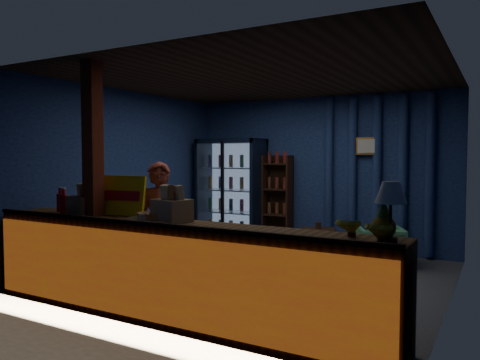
% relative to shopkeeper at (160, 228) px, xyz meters
% --- Properties ---
extents(ground, '(4.60, 4.60, 0.00)m').
position_rel_shopkeeper_xyz_m(ground, '(0.68, 1.26, -0.76)').
color(ground, '#515154').
rests_on(ground, ground).
extents(room_walls, '(4.60, 4.60, 4.60)m').
position_rel_shopkeeper_xyz_m(room_walls, '(0.68, 1.26, 0.80)').
color(room_walls, navy).
rests_on(room_walls, ground).
extents(counter, '(4.40, 0.57, 0.99)m').
position_rel_shopkeeper_xyz_m(counter, '(0.68, -0.65, -0.29)').
color(counter, brown).
rests_on(counter, ground).
extents(support_post, '(0.16, 0.16, 2.60)m').
position_rel_shopkeeper_xyz_m(support_post, '(-0.37, -0.64, 0.54)').
color(support_post, maroon).
rests_on(support_post, ground).
extents(beverage_cooler, '(1.20, 0.62, 1.90)m').
position_rel_shopkeeper_xyz_m(beverage_cooler, '(-0.87, 3.17, 0.17)').
color(beverage_cooler, black).
rests_on(beverage_cooler, ground).
extents(bottle_shelf, '(0.50, 0.28, 1.60)m').
position_rel_shopkeeper_xyz_m(bottle_shelf, '(-0.02, 3.31, 0.03)').
color(bottle_shelf, '#32190F').
rests_on(bottle_shelf, ground).
extents(curtain_folds, '(1.74, 0.14, 2.50)m').
position_rel_shopkeeper_xyz_m(curtain_folds, '(1.68, 3.40, 0.54)').
color(curtain_folds, navy).
rests_on(curtain_folds, room_walls).
extents(framed_picture, '(0.36, 0.04, 0.28)m').
position_rel_shopkeeper_xyz_m(framed_picture, '(1.53, 3.35, 0.99)').
color(framed_picture, '#BF842F').
rests_on(framed_picture, room_walls).
extents(shopkeeper, '(0.65, 0.55, 1.53)m').
position_rel_shopkeeper_xyz_m(shopkeeper, '(0.00, 0.00, 0.00)').
color(shopkeeper, '#973A29').
rests_on(shopkeeper, ground).
extents(green_chair, '(0.81, 0.82, 0.57)m').
position_rel_shopkeeper_xyz_m(green_chair, '(1.92, 2.64, -0.48)').
color(green_chair, '#5EBD73').
rests_on(green_chair, ground).
extents(side_table, '(0.62, 0.54, 0.56)m').
position_rel_shopkeeper_xyz_m(side_table, '(0.97, 2.63, -0.53)').
color(side_table, '#32190F').
rests_on(side_table, ground).
extents(yellow_sign, '(0.55, 0.18, 0.43)m').
position_rel_shopkeeper_xyz_m(yellow_sign, '(-0.13, -0.46, 0.40)').
color(yellow_sign, '#E1B50B').
rests_on(yellow_sign, counter).
extents(soda_bottles, '(0.24, 0.17, 0.29)m').
position_rel_shopkeeper_xyz_m(soda_bottles, '(-0.91, -0.61, 0.30)').
color(soda_bottles, '#B10B10').
rests_on(soda_bottles, counter).
extents(snack_box_left, '(0.36, 0.32, 0.34)m').
position_rel_shopkeeper_xyz_m(snack_box_left, '(-0.56, -0.61, 0.30)').
color(snack_box_left, '#A98151').
rests_on(snack_box_left, counter).
extents(snack_box_centre, '(0.39, 0.35, 0.36)m').
position_rel_shopkeeper_xyz_m(snack_box_centre, '(0.62, -0.57, 0.31)').
color(snack_box_centre, '#A98151').
rests_on(snack_box_centre, counter).
extents(pastry_tray, '(0.51, 0.51, 0.08)m').
position_rel_shopkeeper_xyz_m(pastry_tray, '(0.41, -0.63, 0.21)').
color(pastry_tray, silver).
rests_on(pastry_tray, counter).
extents(banana_bunches, '(0.49, 0.29, 0.16)m').
position_rel_shopkeeper_xyz_m(banana_bunches, '(2.53, -0.64, 0.27)').
color(banana_bunches, gold).
rests_on(banana_bunches, counter).
extents(table_lamp, '(0.23, 0.23, 0.46)m').
position_rel_shopkeeper_xyz_m(table_lamp, '(2.73, -0.67, 0.54)').
color(table_lamp, black).
rests_on(table_lamp, counter).
extents(pineapple, '(0.19, 0.19, 0.32)m').
position_rel_shopkeeper_xyz_m(pineapple, '(2.67, -0.63, 0.32)').
color(pineapple, olive).
rests_on(pineapple, counter).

